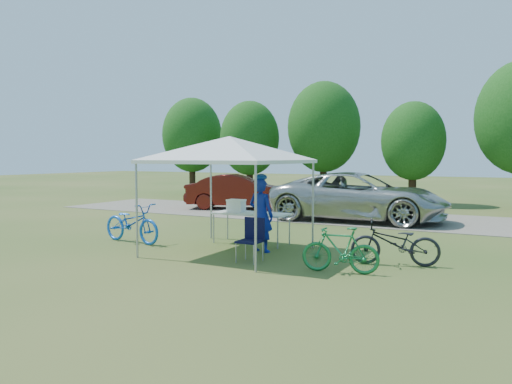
# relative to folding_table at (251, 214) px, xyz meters

# --- Properties ---
(ground) EXTENTS (100.00, 100.00, 0.00)m
(ground) POSITION_rel_folding_table_xyz_m (0.12, -1.27, -0.76)
(ground) COLOR #2D5119
(ground) RESTS_ON ground
(gravel_strip) EXTENTS (24.00, 5.00, 0.02)m
(gravel_strip) POSITION_rel_folding_table_xyz_m (0.12, 6.73, -0.75)
(gravel_strip) COLOR gray
(gravel_strip) RESTS_ON ground
(canopy) EXTENTS (4.53, 4.53, 3.00)m
(canopy) POSITION_rel_folding_table_xyz_m (0.12, -1.27, 1.89)
(canopy) COLOR #A5A5AA
(canopy) RESTS_ON ground
(treeline) EXTENTS (24.89, 4.28, 6.30)m
(treeline) POSITION_rel_folding_table_xyz_m (-0.18, 12.77, 2.77)
(treeline) COLOR #382314
(treeline) RESTS_ON ground
(folding_table) EXTENTS (1.97, 0.82, 0.81)m
(folding_table) POSITION_rel_folding_table_xyz_m (0.00, 0.00, 0.00)
(folding_table) COLOR white
(folding_table) RESTS_ON ground
(folding_chair) EXTENTS (0.48, 0.50, 0.94)m
(folding_chair) POSITION_rel_folding_table_xyz_m (1.05, -1.89, -0.21)
(folding_chair) COLOR black
(folding_chair) RESTS_ON ground
(cooler) EXTENTS (0.45, 0.31, 0.33)m
(cooler) POSITION_rel_folding_table_xyz_m (-0.45, -0.00, 0.21)
(cooler) COLOR white
(cooler) RESTS_ON folding_table
(ice_cream_cup) EXTENTS (0.08, 0.08, 0.06)m
(ice_cream_cup) POSITION_rel_folding_table_xyz_m (0.57, -0.05, 0.07)
(ice_cream_cup) COLOR gold
(ice_cream_cup) RESTS_ON folding_table
(cyclist) EXTENTS (0.67, 0.47, 1.74)m
(cyclist) POSITION_rel_folding_table_xyz_m (0.74, -0.86, 0.10)
(cyclist) COLOR navy
(cyclist) RESTS_ON ground
(bike_blue) EXTENTS (2.06, 0.94, 1.04)m
(bike_blue) POSITION_rel_folding_table_xyz_m (-2.85, -1.32, -0.24)
(bike_blue) COLOR blue
(bike_blue) RESTS_ON ground
(bike_green) EXTENTS (1.55, 0.67, 0.90)m
(bike_green) POSITION_rel_folding_table_xyz_m (3.08, -2.04, -0.31)
(bike_green) COLOR #197138
(bike_green) RESTS_ON ground
(bike_dark) EXTENTS (1.91, 1.10, 0.95)m
(bike_dark) POSITION_rel_folding_table_xyz_m (3.88, -0.88, -0.29)
(bike_dark) COLOR black
(bike_dark) RESTS_ON ground
(minivan) EXTENTS (6.18, 3.03, 1.69)m
(minivan) POSITION_rel_folding_table_xyz_m (1.14, 5.77, 0.10)
(minivan) COLOR #B6B7B2
(minivan) RESTS_ON gravel_strip
(sedan) EXTENTS (4.72, 3.09, 1.47)m
(sedan) POSITION_rel_folding_table_xyz_m (-4.60, 7.26, -0.01)
(sedan) COLOR #53140D
(sedan) RESTS_ON gravel_strip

